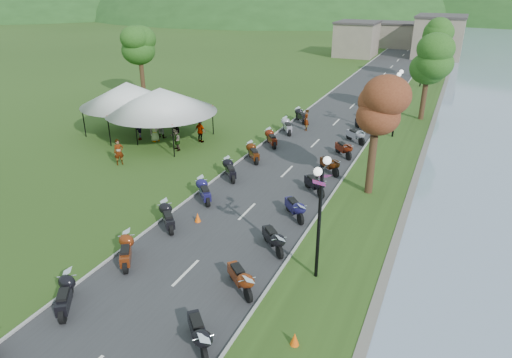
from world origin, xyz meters
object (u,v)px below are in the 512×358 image
at_px(pedestrian_b, 162,137).
at_px(pedestrian_c, 140,140).
at_px(vendor_tent_main, 162,114).
at_px(pedestrian_a, 120,164).

relative_size(pedestrian_b, pedestrian_c, 1.06).
distance_m(vendor_tent_main, pedestrian_a, 5.78).
height_order(vendor_tent_main, pedestrian_c, vendor_tent_main).
relative_size(pedestrian_a, pedestrian_c, 1.00).
bearing_deg(pedestrian_b, vendor_tent_main, 144.82).
bearing_deg(pedestrian_a, pedestrian_c, 60.79).
distance_m(pedestrian_a, pedestrian_b, 5.99).
relative_size(vendor_tent_main, pedestrian_a, 3.17).
bearing_deg(pedestrian_b, pedestrian_a, 107.01).
bearing_deg(pedestrian_c, pedestrian_a, -26.98).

